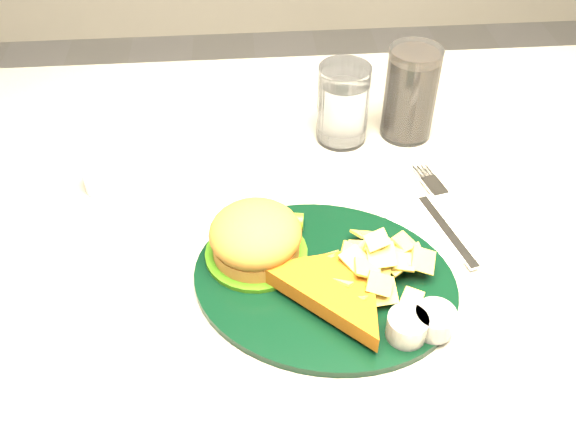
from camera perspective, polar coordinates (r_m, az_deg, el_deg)
name	(u,v)px	position (r m, az deg, el deg)	size (l,w,h in m)	color
table	(298,407)	(1.02, 0.86, -16.62)	(1.20, 0.80, 0.75)	gray
dinner_plate	(325,263)	(0.65, 3.32, -4.19)	(0.27, 0.23, 0.06)	black
water_glass	(343,104)	(0.84, 4.91, 9.88)	(0.07, 0.07, 0.11)	silver
cola_glass	(410,93)	(0.85, 10.83, 10.67)	(0.07, 0.07, 0.12)	black
fork_napkin	(445,226)	(0.74, 13.77, -0.83)	(0.12, 0.16, 0.01)	silver
ramekin	(103,178)	(0.80, -16.12, 3.25)	(0.05, 0.05, 0.03)	white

